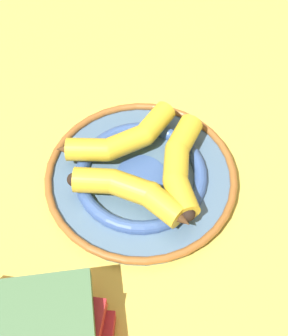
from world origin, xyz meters
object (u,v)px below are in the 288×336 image
at_px(banana_b, 132,192).
at_px(banana_c, 122,139).
at_px(decorative_bowl, 144,176).
at_px(banana_a, 180,163).

height_order(banana_b, banana_c, banana_b).
relative_size(decorative_bowl, banana_b, 1.83).
distance_m(decorative_bowl, banana_c, 0.07).
distance_m(banana_a, banana_c, 0.10).
bearing_deg(banana_b, banana_a, -121.88).
xyz_separation_m(decorative_bowl, banana_a, (0.01, 0.05, 0.03)).
bearing_deg(decorative_bowl, banana_a, 76.05).
height_order(decorative_bowl, banana_b, banana_b).
distance_m(decorative_bowl, banana_a, 0.06).
relative_size(banana_b, banana_c, 0.81).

